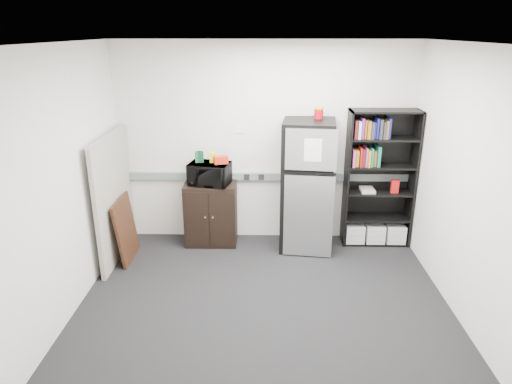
% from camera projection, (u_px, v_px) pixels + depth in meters
% --- Properties ---
extents(floor, '(4.00, 4.00, 0.00)m').
position_uv_depth(floor, '(264.00, 303.00, 4.96)').
color(floor, black).
rests_on(floor, ground).
extents(wall_back, '(4.00, 0.02, 2.70)m').
position_uv_depth(wall_back, '(265.00, 144.00, 6.15)').
color(wall_back, white).
rests_on(wall_back, floor).
extents(wall_right, '(0.02, 3.50, 2.70)m').
position_uv_depth(wall_right, '(469.00, 188.00, 4.46)').
color(wall_right, white).
rests_on(wall_right, floor).
extents(wall_left, '(0.02, 3.50, 2.70)m').
position_uv_depth(wall_left, '(64.00, 185.00, 4.54)').
color(wall_left, white).
rests_on(wall_left, floor).
extents(ceiling, '(4.00, 3.50, 0.02)m').
position_uv_depth(ceiling, '(266.00, 43.00, 4.05)').
color(ceiling, white).
rests_on(ceiling, wall_back).
extents(electrical_raceway, '(3.92, 0.05, 0.10)m').
position_uv_depth(electrical_raceway, '(265.00, 177.00, 6.27)').
color(electrical_raceway, slate).
rests_on(electrical_raceway, wall_back).
extents(wall_note, '(0.14, 0.00, 0.10)m').
position_uv_depth(wall_note, '(239.00, 130.00, 6.08)').
color(wall_note, white).
rests_on(wall_note, wall_back).
extents(bookshelf, '(0.90, 0.34, 1.85)m').
position_uv_depth(bookshelf, '(379.00, 180.00, 6.09)').
color(bookshelf, black).
rests_on(bookshelf, floor).
extents(cubicle_partition, '(0.06, 1.30, 1.62)m').
position_uv_depth(cubicle_partition, '(114.00, 198.00, 5.74)').
color(cubicle_partition, gray).
rests_on(cubicle_partition, floor).
extents(cabinet, '(0.69, 0.46, 0.86)m').
position_uv_depth(cabinet, '(211.00, 214.00, 6.24)').
color(cabinet, black).
rests_on(cabinet, floor).
extents(microwave, '(0.59, 0.46, 0.29)m').
position_uv_depth(microwave, '(209.00, 174.00, 6.03)').
color(microwave, black).
rests_on(microwave, cabinet).
extents(snack_box_a, '(0.08, 0.07, 0.15)m').
position_uv_depth(snack_box_a, '(198.00, 157.00, 5.99)').
color(snack_box_a, '#19572D').
rests_on(snack_box_a, microwave).
extents(snack_box_b, '(0.08, 0.06, 0.15)m').
position_uv_depth(snack_box_b, '(201.00, 157.00, 5.99)').
color(snack_box_b, '#0C351B').
rests_on(snack_box_b, microwave).
extents(snack_box_c, '(0.07, 0.05, 0.14)m').
position_uv_depth(snack_box_c, '(213.00, 157.00, 5.99)').
color(snack_box_c, yellow).
rests_on(snack_box_c, microwave).
extents(snack_bag, '(0.20, 0.15, 0.10)m').
position_uv_depth(snack_bag, '(221.00, 160.00, 5.95)').
color(snack_bag, red).
rests_on(snack_bag, microwave).
extents(refrigerator, '(0.72, 0.75, 1.74)m').
position_uv_depth(refrigerator, '(307.00, 186.00, 5.99)').
color(refrigerator, black).
rests_on(refrigerator, floor).
extents(coffee_can, '(0.12, 0.12, 0.16)m').
position_uv_depth(coffee_can, '(319.00, 112.00, 5.79)').
color(coffee_can, '#AC0717').
rests_on(coffee_can, refrigerator).
extents(framed_poster, '(0.13, 0.64, 0.82)m').
position_uv_depth(framed_poster, '(126.00, 229.00, 5.81)').
color(framed_poster, black).
rests_on(framed_poster, floor).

